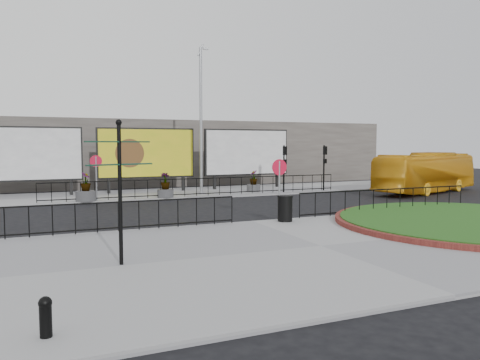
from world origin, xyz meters
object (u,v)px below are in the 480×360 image
bollard (46,315)px  planter_a (86,191)px  litter_bin (285,208)px  planter_c (254,184)px  billboard_mid (147,153)px  bus (426,173)px  planter_b (165,188)px  lamp_post (201,118)px  fingerpost_sign (120,178)px

bollard → planter_a: size_ratio=0.42×
litter_bin → planter_c: bearing=71.5°
billboard_mid → bus: bearing=-21.2°
bollard → planter_b: planter_b is taller
lamp_post → planter_b: 5.22m
bus → billboard_mid: bearing=50.8°
bollard → bus: bearing=33.7°
planter_a → billboard_mid: bearing=41.3°
fingerpost_sign → bus: 24.15m
billboard_mid → planter_c: billboard_mid is taller
lamp_post → bollard: lamp_post is taller
bus → planter_a: (-20.97, 2.97, -0.66)m
billboard_mid → planter_c: bearing=-20.8°
bus → planter_b: bearing=61.8°
fingerpost_sign → bollard: fingerpost_sign is taller
billboard_mid → planter_c: 7.12m
lamp_post → fingerpost_sign: size_ratio=2.51×
billboard_mid → bollard: (-6.22, -21.97, -2.12)m
bus → planter_a: size_ratio=6.08×
litter_bin → planter_a: bearing=123.9°
planter_b → planter_c: 6.20m
lamp_post → fingerpost_sign: (-7.41, -15.87, -2.48)m
billboard_mid → bollard: 22.93m
fingerpost_sign → bus: fingerpost_sign is taller
litter_bin → planter_b: planter_b is taller
fingerpost_sign → planter_b: fingerpost_sign is taller
litter_bin → bollard: bearing=-136.6°
lamp_post → fingerpost_sign: 17.69m
bus → lamp_post: bearing=53.8°
planter_c → planter_b: bearing=-169.4°
litter_bin → planter_a: planter_a is taller
bollard → planter_c: planter_c is taller
fingerpost_sign → planter_b: 15.12m
fingerpost_sign → bollard: size_ratio=5.58×
bollard → litter_bin: size_ratio=0.64×
bollard → planter_b: (6.52, 18.40, 0.18)m
bus → planter_c: (-10.52, 4.11, -0.69)m
planter_a → planter_b: planter_a is taller
planter_b → lamp_post: bearing=30.6°
lamp_post → bollard: 22.45m
planter_b → litter_bin: bearing=-76.7°
billboard_mid → litter_bin: 13.97m
bus → planter_b: size_ratio=6.53×
lamp_post → fingerpost_sign: lamp_post is taller
bollard → fingerpost_sign: bearing=66.2°
planter_c → fingerpost_sign: bearing=-125.0°
bus → planter_c: bus is taller
lamp_post → bus: size_ratio=0.97×
litter_bin → planter_c: size_ratio=0.75×
fingerpost_sign → bollard: bearing=-126.4°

